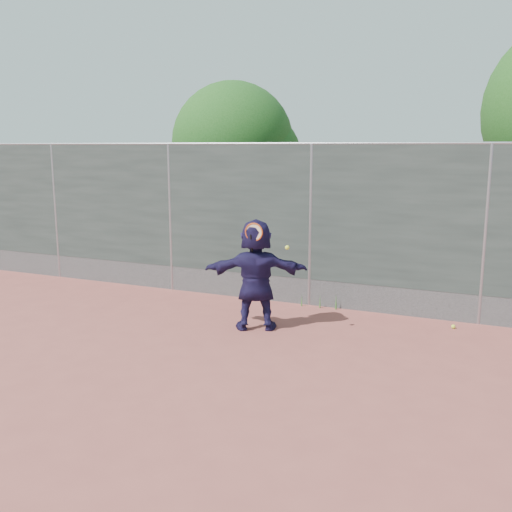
% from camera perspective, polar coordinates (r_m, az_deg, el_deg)
% --- Properties ---
extents(ground, '(80.00, 80.00, 0.00)m').
position_cam_1_polar(ground, '(7.79, -2.81, -11.36)').
color(ground, '#9E4C42').
rests_on(ground, ground).
extents(player, '(1.77, 1.14, 1.82)m').
position_cam_1_polar(player, '(9.23, 0.00, -1.85)').
color(player, '#1C163E').
rests_on(player, ground).
extents(ball_ground, '(0.07, 0.07, 0.07)m').
position_cam_1_polar(ball_ground, '(9.99, 19.13, -6.68)').
color(ball_ground, '#D8E933').
rests_on(ball_ground, ground).
extents(fence, '(20.00, 0.06, 3.03)m').
position_cam_1_polar(fence, '(10.56, 5.47, 3.42)').
color(fence, '#38423D').
rests_on(fence, ground).
extents(swing_action, '(0.74, 0.13, 0.51)m').
position_cam_1_polar(swing_action, '(8.88, 0.11, 2.14)').
color(swing_action, '#C74612').
rests_on(swing_action, ground).
extents(tree_left, '(3.15, 3.00, 4.53)m').
position_cam_1_polar(tree_left, '(14.35, -1.67, 10.88)').
color(tree_left, '#382314').
rests_on(tree_left, ground).
extents(weed_clump, '(0.68, 0.07, 0.30)m').
position_cam_1_polar(weed_clump, '(10.65, 6.65, -4.49)').
color(weed_clump, '#387226').
rests_on(weed_clump, ground).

